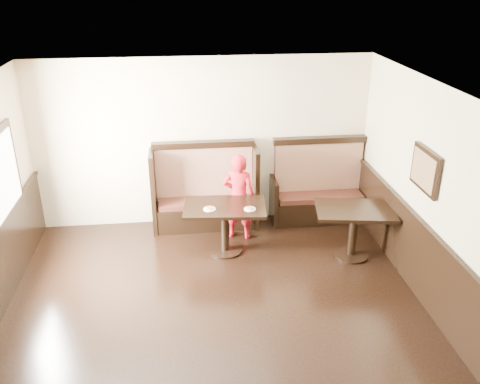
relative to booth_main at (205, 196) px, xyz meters
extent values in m
plane|color=black|center=(0.00, -3.30, -0.53)|extent=(7.00, 7.00, 0.00)
plane|color=beige|center=(0.00, 0.20, 0.87)|extent=(5.50, 0.00, 5.50)
plane|color=beige|center=(2.75, -3.30, 0.87)|extent=(0.00, 7.00, 7.00)
plane|color=white|center=(0.00, -3.30, 2.27)|extent=(7.00, 7.00, 0.00)
cube|color=black|center=(2.72, -3.30, -0.03)|extent=(0.05, 6.90, 1.00)
cube|color=white|center=(-2.69, -1.40, 1.02)|extent=(0.01, 1.30, 1.00)
cube|color=black|center=(2.71, -2.10, 1.17)|extent=(0.04, 0.70, 0.55)
cube|color=olive|center=(2.69, -2.10, 1.17)|extent=(0.01, 0.60, 0.45)
cube|color=black|center=(0.00, -0.08, -0.32)|extent=(1.60, 0.50, 0.42)
cube|color=#3C1B13|center=(0.00, -0.08, -0.07)|extent=(1.54, 0.46, 0.09)
cube|color=#511017|center=(0.00, 0.13, 0.37)|extent=(1.60, 0.12, 0.92)
cube|color=black|center=(0.00, 0.13, 0.87)|extent=(1.68, 0.16, 0.10)
cube|color=black|center=(-0.84, 0.02, 0.15)|extent=(0.07, 0.72, 1.36)
cube|color=black|center=(0.84, 0.02, 0.15)|extent=(0.07, 0.72, 1.36)
cube|color=black|center=(1.95, -0.08, -0.32)|extent=(1.50, 0.50, 0.42)
cube|color=#3C1B13|center=(1.95, -0.08, -0.07)|extent=(1.44, 0.46, 0.09)
cube|color=#511017|center=(1.95, 0.13, 0.37)|extent=(1.50, 0.12, 0.92)
cube|color=black|center=(1.95, 0.13, 0.87)|extent=(1.58, 0.16, 0.10)
cube|color=black|center=(1.16, 0.02, -0.13)|extent=(0.07, 0.72, 0.80)
cube|color=black|center=(2.74, 0.02, -0.13)|extent=(0.07, 0.72, 0.80)
cube|color=black|center=(0.25, -0.93, 0.22)|extent=(1.28, 0.87, 0.05)
cylinder|color=black|center=(0.25, -0.93, -0.16)|extent=(0.12, 0.12, 0.71)
cylinder|color=black|center=(0.25, -0.93, -0.51)|extent=(0.53, 0.53, 0.03)
cube|color=black|center=(2.15, -1.29, 0.24)|extent=(1.25, 0.92, 0.05)
cylinder|color=black|center=(2.15, -1.29, -0.15)|extent=(0.12, 0.12, 0.73)
cylinder|color=black|center=(2.15, -1.29, -0.51)|extent=(0.54, 0.54, 0.03)
imported|color=#AD121B|center=(0.51, -0.50, 0.19)|extent=(0.60, 0.48, 1.43)
cylinder|color=white|center=(0.02, -1.02, 0.26)|extent=(0.19, 0.19, 0.01)
cylinder|color=tan|center=(0.02, -1.02, 0.27)|extent=(0.11, 0.11, 0.02)
cylinder|color=#EABA54|center=(0.02, -1.02, 0.28)|extent=(0.10, 0.10, 0.01)
cylinder|color=white|center=(0.61, -1.09, 0.26)|extent=(0.18, 0.18, 0.01)
cylinder|color=tan|center=(0.61, -1.09, 0.27)|extent=(0.11, 0.11, 0.01)
cylinder|color=#EABA54|center=(0.61, -1.09, 0.28)|extent=(0.09, 0.09, 0.01)
camera|label=1|loc=(-0.31, -7.76, 3.55)|focal=38.00mm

